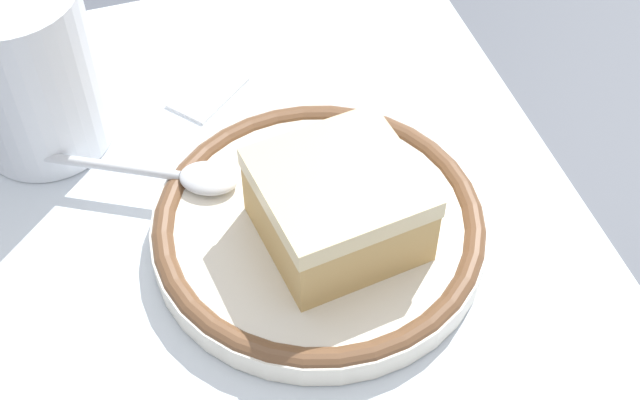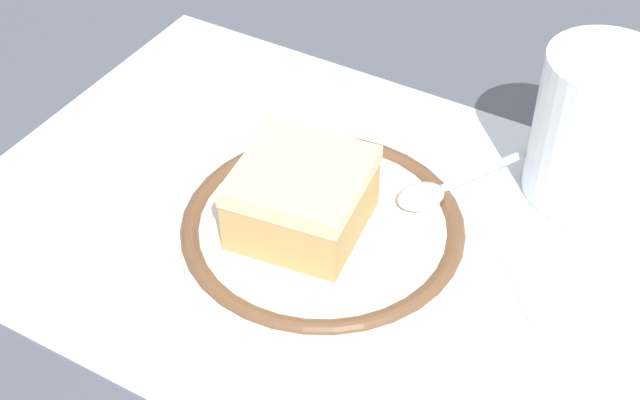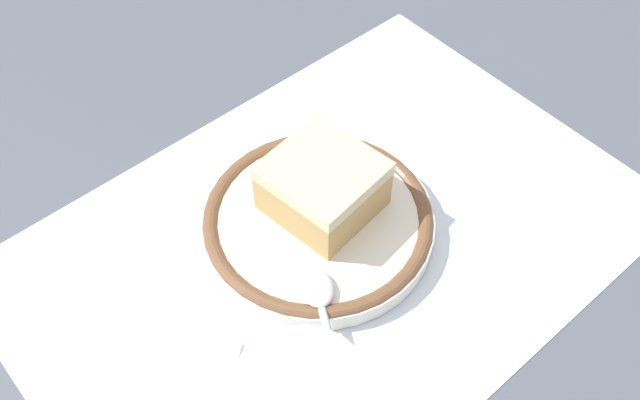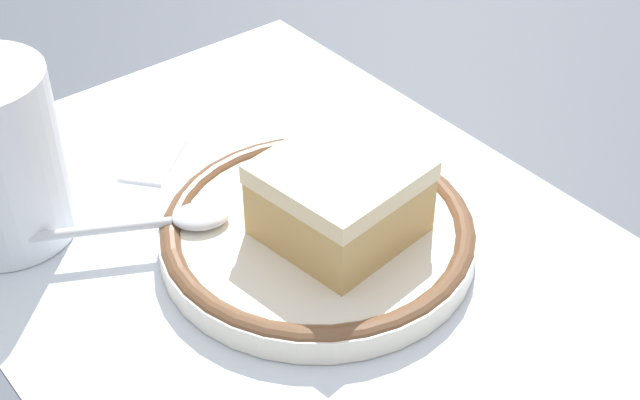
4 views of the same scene
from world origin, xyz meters
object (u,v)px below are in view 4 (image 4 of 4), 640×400
(sugar_packet, at_px, (152,156))
(cake_slice, at_px, (340,198))
(spoon, at_px, (166,221))
(plate, at_px, (320,235))

(sugar_packet, bearing_deg, cake_slice, -165.21)
(cake_slice, height_order, sugar_packet, cake_slice)
(cake_slice, relative_size, sugar_packet, 1.74)
(cake_slice, bearing_deg, sugar_packet, 14.79)
(spoon, height_order, sugar_packet, spoon)
(cake_slice, distance_m, sugar_packet, 0.15)
(plate, height_order, cake_slice, cake_slice)
(plate, distance_m, spoon, 0.09)
(plate, relative_size, cake_slice, 2.08)
(cake_slice, bearing_deg, spoon, 49.05)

